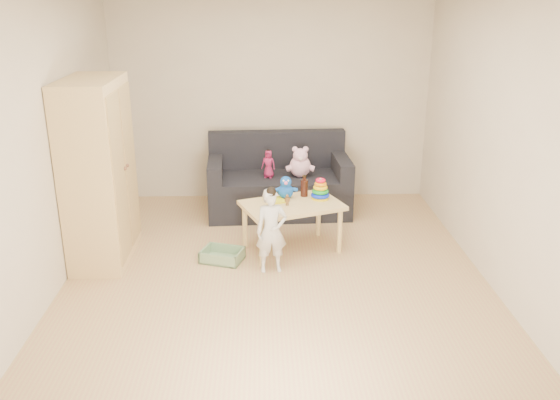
{
  "coord_description": "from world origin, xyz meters",
  "views": [
    {
      "loc": [
        -0.12,
        -5.24,
        2.63
      ],
      "look_at": [
        0.05,
        0.25,
        0.65
      ],
      "focal_mm": 38.0,
      "sensor_mm": 36.0,
      "label": 1
    }
  ],
  "objects_px": {
    "play_table": "(292,227)",
    "sofa": "(279,194)",
    "wardrobe": "(98,172)",
    "toddler": "(271,232)"
  },
  "relations": [
    {
      "from": "toddler",
      "to": "wardrobe",
      "type": "bearing_deg",
      "value": 160.65
    },
    {
      "from": "sofa",
      "to": "toddler",
      "type": "xyz_separation_m",
      "value": [
        -0.12,
        -1.61,
        0.17
      ]
    },
    {
      "from": "wardrobe",
      "to": "sofa",
      "type": "height_order",
      "value": "wardrobe"
    },
    {
      "from": "wardrobe",
      "to": "play_table",
      "type": "bearing_deg",
      "value": 3.29
    },
    {
      "from": "sofa",
      "to": "play_table",
      "type": "xyz_separation_m",
      "value": [
        0.1,
        -1.13,
        0.02
      ]
    },
    {
      "from": "play_table",
      "to": "toddler",
      "type": "relative_size",
      "value": 1.21
    },
    {
      "from": "sofa",
      "to": "play_table",
      "type": "distance_m",
      "value": 1.14
    },
    {
      "from": "play_table",
      "to": "sofa",
      "type": "bearing_deg",
      "value": 95.2
    },
    {
      "from": "wardrobe",
      "to": "play_table",
      "type": "relative_size",
      "value": 1.84
    },
    {
      "from": "play_table",
      "to": "toddler",
      "type": "height_order",
      "value": "toddler"
    }
  ]
}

